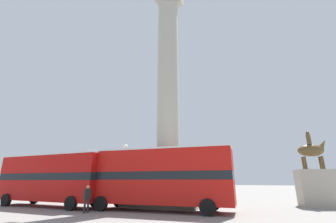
# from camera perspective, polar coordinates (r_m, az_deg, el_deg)

# --- Properties ---
(ground_plane) EXTENTS (200.00, 200.00, 0.00)m
(ground_plane) POSITION_cam_1_polar(r_m,az_deg,el_deg) (20.77, -0.00, -22.80)
(ground_plane) COLOR gray
(monument_column) EXTENTS (6.09, 6.09, 23.73)m
(monument_column) POSITION_cam_1_polar(r_m,az_deg,el_deg) (21.55, -0.00, -0.72)
(monument_column) COLOR #A39E8E
(monument_column) RESTS_ON ground_plane
(bus_a) EXTENTS (10.38, 3.26, 4.18)m
(bus_a) POSITION_cam_1_polar(r_m,az_deg,el_deg) (22.10, -27.08, -14.66)
(bus_a) COLOR #A80F0C
(bus_a) RESTS_ON ground_plane
(bus_b) EXTENTS (10.84, 3.25, 4.30)m
(bus_b) POSITION_cam_1_polar(r_m,az_deg,el_deg) (17.08, -2.69, -16.01)
(bus_b) COLOR #B7140F
(bus_b) RESTS_ON ground_plane
(equestrian_statue) EXTENTS (3.07, 2.34, 6.24)m
(equestrian_statue) POSITION_cam_1_polar(r_m,az_deg,el_deg) (23.11, 33.60, -14.76)
(equestrian_statue) COLOR #A39E8E
(equestrian_statue) RESTS_ON ground_plane
(street_lamp) EXTENTS (0.41, 0.41, 5.21)m
(street_lamp) POSITION_cam_1_polar(r_m,az_deg,el_deg) (20.75, -11.02, -14.51)
(street_lamp) COLOR black
(street_lamp) RESTS_ON ground_plane
(pedestrian_near_lamp) EXTENTS (0.33, 0.49, 1.74)m
(pedestrian_near_lamp) POSITION_cam_1_polar(r_m,az_deg,el_deg) (17.03, -19.83, -19.78)
(pedestrian_near_lamp) COLOR #28282D
(pedestrian_near_lamp) RESTS_ON ground_plane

